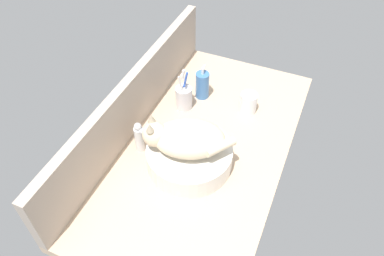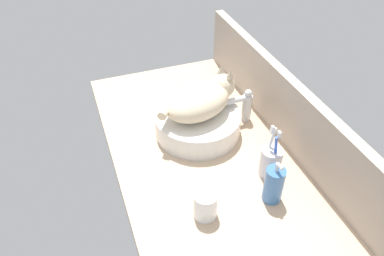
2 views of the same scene
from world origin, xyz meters
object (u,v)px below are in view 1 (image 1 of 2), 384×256
object	(u,v)px
faucet	(142,137)
toothbrush_cup	(184,97)
water_glass	(248,104)
sink_basin	(189,156)
cat	(185,138)
soap_dispenser	(202,85)

from	to	relation	value
faucet	toothbrush_cup	xyz separation A→B (cm)	(28.24, -4.38, -1.92)
faucet	water_glass	size ratio (longest dim) A/B	1.55
sink_basin	toothbrush_cup	xyz separation A→B (cm)	(27.58, 14.54, 1.25)
sink_basin	cat	distance (cm)	9.98
sink_basin	soap_dispenser	world-z (taller)	soap_dispenser
faucet	cat	bearing A→B (deg)	-89.64
soap_dispenser	toothbrush_cup	distance (cm)	10.70
faucet	water_glass	distance (cm)	47.56
soap_dispenser	toothbrush_cup	bearing A→B (deg)	155.14
cat	soap_dispenser	distance (cm)	39.60
faucet	soap_dispenser	distance (cm)	38.96
soap_dispenser	water_glass	world-z (taller)	soap_dispenser
faucet	soap_dispenser	bearing A→B (deg)	-13.15
sink_basin	toothbrush_cup	bearing A→B (deg)	27.80
sink_basin	faucet	world-z (taller)	faucet
sink_basin	cat	bearing A→B (deg)	113.62
toothbrush_cup	soap_dispenser	bearing A→B (deg)	-24.86
soap_dispenser	toothbrush_cup	xyz separation A→B (cm)	(-9.68, 4.48, -0.82)
cat	faucet	world-z (taller)	cat
sink_basin	faucet	distance (cm)	19.20
water_glass	sink_basin	bearing A→B (deg)	162.76
soap_dispenser	faucet	bearing A→B (deg)	166.85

